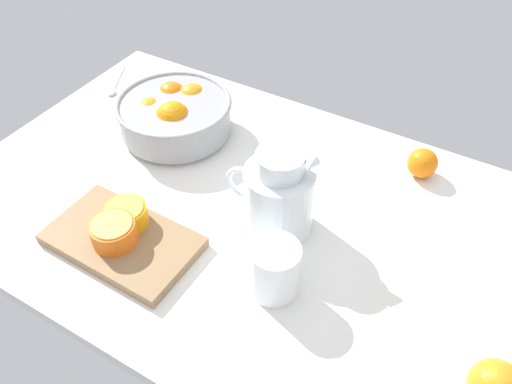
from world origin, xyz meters
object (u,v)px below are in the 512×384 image
at_px(orange_half_0, 126,215).
at_px(loose_orange_2, 422,163).
at_px(fruit_bowl, 175,114).
at_px(spoon, 115,85).
at_px(cutting_board, 123,241).
at_px(juice_glass, 275,271).
at_px(orange_half_2, 117,228).
at_px(juice_pitcher, 278,200).
at_px(orange_half_1, 114,232).

distance_m(orange_half_0, loose_orange_2, 0.65).
distance_m(fruit_bowl, loose_orange_2, 0.59).
distance_m(loose_orange_2, spoon, 0.84).
height_order(cutting_board, loose_orange_2, loose_orange_2).
xyz_separation_m(loose_orange_2, spoon, (-0.84, -0.07, -0.03)).
height_order(juice_glass, orange_half_2, juice_glass).
bearing_deg(cutting_board, juice_glass, 10.96).
bearing_deg(juice_pitcher, juice_glass, -63.61).
height_order(orange_half_2, spoon, orange_half_2).
bearing_deg(orange_half_2, spoon, 132.55).
height_order(juice_glass, spoon, juice_glass).
height_order(fruit_bowl, orange_half_0, fruit_bowl).
bearing_deg(fruit_bowl, loose_orange_2, 14.85).
height_order(fruit_bowl, loose_orange_2, fruit_bowl).
distance_m(juice_glass, orange_half_2, 0.32).
bearing_deg(cutting_board, fruit_bowl, 109.93).
height_order(juice_pitcher, orange_half_2, juice_pitcher).
bearing_deg(fruit_bowl, orange_half_2, -71.07).
height_order(fruit_bowl, spoon, fruit_bowl).
bearing_deg(orange_half_1, cutting_board, 72.55).
distance_m(fruit_bowl, juice_glass, 0.52).
distance_m(orange_half_0, spoon, 0.55).
relative_size(fruit_bowl, cutting_board, 0.94).
distance_m(juice_pitcher, juice_glass, 0.16).
xyz_separation_m(fruit_bowl, juice_pitcher, (0.36, -0.15, 0.02)).
bearing_deg(juice_glass, spoon, 152.49).
relative_size(cutting_board, orange_half_2, 3.94).
bearing_deg(orange_half_2, juice_pitcher, 38.86).
relative_size(orange_half_1, spoon, 0.60).
height_order(orange_half_0, loose_orange_2, same).
xyz_separation_m(juice_pitcher, cutting_board, (-0.24, -0.20, -0.06)).
bearing_deg(loose_orange_2, orange_half_2, -132.10).
height_order(orange_half_0, spoon, orange_half_0).
bearing_deg(orange_half_2, orange_half_0, 101.10).
relative_size(cutting_board, orange_half_1, 3.34).
bearing_deg(orange_half_1, fruit_bowl, 108.79).
bearing_deg(spoon, orange_half_2, -47.45).
bearing_deg(juice_glass, cutting_board, -169.04).
xyz_separation_m(fruit_bowl, orange_half_2, (0.12, -0.35, -0.01)).
distance_m(cutting_board, orange_half_0, 0.05).
relative_size(fruit_bowl, orange_half_1, 3.15).
bearing_deg(loose_orange_2, juice_glass, -107.07).
distance_m(juice_pitcher, loose_orange_2, 0.36).
height_order(fruit_bowl, orange_half_2, fruit_bowl).
xyz_separation_m(juice_glass, orange_half_0, (-0.32, -0.02, -0.01)).
relative_size(juice_pitcher, loose_orange_2, 2.95).
relative_size(cutting_board, orange_half_0, 3.52).
bearing_deg(fruit_bowl, spoon, 163.78).
distance_m(fruit_bowl, cutting_board, 0.37).
height_order(juice_pitcher, cutting_board, juice_pitcher).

